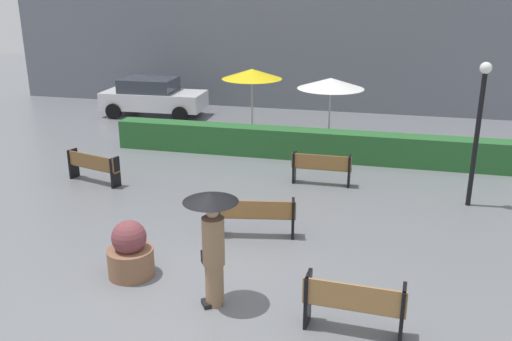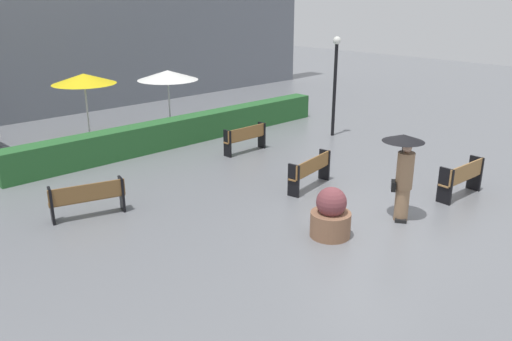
{
  "view_description": "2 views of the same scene",
  "coord_description": "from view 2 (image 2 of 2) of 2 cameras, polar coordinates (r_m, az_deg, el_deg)",
  "views": [
    {
      "loc": [
        3.25,
        -8.3,
        5.29
      ],
      "look_at": [
        0.56,
        2.79,
        1.41
      ],
      "focal_mm": 38.82,
      "sensor_mm": 36.0,
      "label": 1
    },
    {
      "loc": [
        -9.35,
        -5.97,
        4.96
      ],
      "look_at": [
        -1.18,
        2.66,
        0.87
      ],
      "focal_mm": 36.1,
      "sensor_mm": 36.0,
      "label": 2
    }
  ],
  "objects": [
    {
      "name": "ground_plane",
      "position": [
        12.16,
        12.81,
        -5.61
      ],
      "size": [
        60.0,
        60.0,
        0.0
      ],
      "primitive_type": "plane",
      "color": "slate"
    },
    {
      "name": "bench_far_left",
      "position": [
        12.56,
        -18.16,
        -2.82
      ],
      "size": [
        1.72,
        0.78,
        0.84
      ],
      "color": "brown",
      "rests_on": "ground"
    },
    {
      "name": "bench_mid_center",
      "position": [
        13.8,
        6.11,
        0.11
      ],
      "size": [
        1.75,
        0.62,
        0.87
      ],
      "color": "olive",
      "rests_on": "ground"
    },
    {
      "name": "bench_near_right",
      "position": [
        14.14,
        21.9,
        -0.67
      ],
      "size": [
        1.61,
        0.46,
        0.92
      ],
      "color": "#9E7242",
      "rests_on": "ground"
    },
    {
      "name": "bench_back_row",
      "position": [
        16.89,
        -1.14,
        3.74
      ],
      "size": [
        1.64,
        0.33,
        0.87
      ],
      "color": "olive",
      "rests_on": "ground"
    },
    {
      "name": "pedestrian_with_umbrella",
      "position": [
        11.99,
        16.03,
        0.44
      ],
      "size": [
        0.93,
        0.93,
        2.04
      ],
      "color": "#8C6B4C",
      "rests_on": "ground"
    },
    {
      "name": "planter_pot",
      "position": [
        11.14,
        8.28,
        -4.95
      ],
      "size": [
        0.87,
        0.87,
        1.11
      ],
      "color": "brown",
      "rests_on": "ground"
    },
    {
      "name": "lamp_post",
      "position": [
        18.87,
        8.78,
        10.38
      ],
      "size": [
        0.28,
        0.28,
        3.56
      ],
      "color": "black",
      "rests_on": "ground"
    },
    {
      "name": "patio_umbrella_yellow",
      "position": [
        18.72,
        -18.54,
        9.6
      ],
      "size": [
        2.16,
        2.16,
        2.4
      ],
      "color": "silver",
      "rests_on": "ground"
    },
    {
      "name": "patio_umbrella_white",
      "position": [
        19.48,
        -9.76,
        10.37
      ],
      "size": [
        2.23,
        2.23,
        2.31
      ],
      "color": "silver",
      "rests_on": "ground"
    },
    {
      "name": "hedge_strip",
      "position": [
        18.15,
        -8.06,
        4.44
      ],
      "size": [
        12.42,
        0.7,
        0.92
      ],
      "primitive_type": "cube",
      "color": "#28602D",
      "rests_on": "ground"
    }
  ]
}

